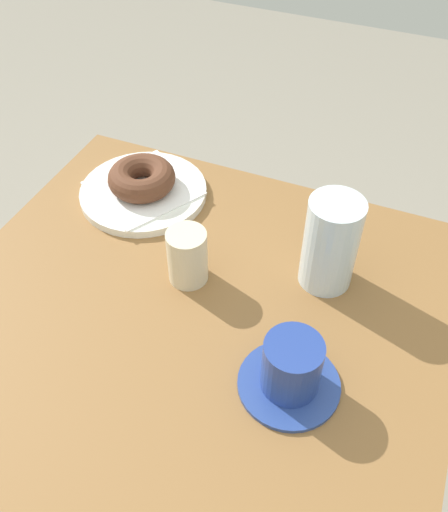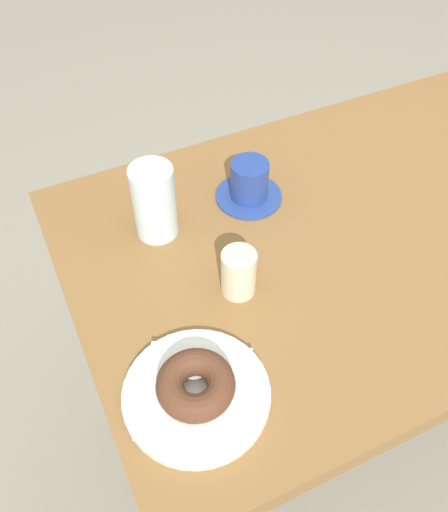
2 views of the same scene
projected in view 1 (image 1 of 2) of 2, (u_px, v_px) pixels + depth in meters
plate_chocolate_ring at (144, 192)px, 0.91m from camera, size 0.21×0.21×0.01m
napkin_chocolate_ring at (143, 188)px, 0.90m from camera, size 0.20×0.20×0.00m
donut_chocolate_ring at (142, 178)px, 0.89m from camera, size 0.11×0.11×0.04m
water_glass at (331, 243)px, 0.74m from camera, size 0.07×0.07×0.14m
coffee_cup at (291, 369)px, 0.64m from camera, size 0.12×0.12×0.08m
sugar_jar at (187, 256)px, 0.76m from camera, size 0.06×0.06×0.08m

